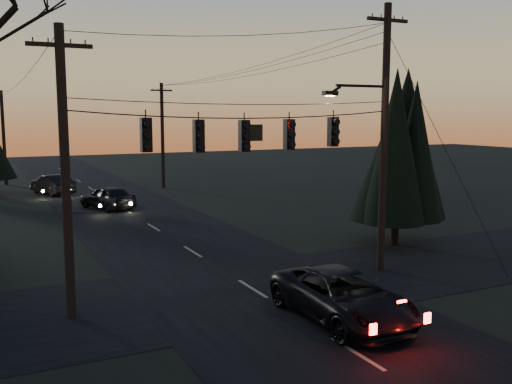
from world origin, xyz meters
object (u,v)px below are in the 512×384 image
evergreen_right (397,155)px  suv_near (343,297)px  utility_pole_right (380,270)px  sedan_oncoming_a (108,197)px  utility_pole_far_l (6,185)px  utility_pole_left (72,316)px  sedan_oncoming_b (52,185)px  utility_pole_far_r (164,188)px

evergreen_right → suv_near: size_ratio=1.38×
utility_pole_right → suv_near: size_ratio=1.93×
utility_pole_right → sedan_oncoming_a: (-6.39, 19.20, 0.75)m
sedan_oncoming_a → utility_pole_far_l: bearing=-93.4°
utility_pole_right → sedan_oncoming_a: 20.25m
utility_pole_left → evergreen_right: evergreen_right is taller
suv_near → sedan_oncoming_b: size_ratio=1.15×
suv_near → sedan_oncoming_b: 31.92m
utility_pole_right → utility_pole_far_l: 37.79m
sedan_oncoming_b → sedan_oncoming_a: bearing=86.9°
evergreen_right → sedan_oncoming_b: (-12.06, 24.57, -3.43)m
utility_pole_left → utility_pole_far_l: 36.00m
suv_near → utility_pole_right: bearing=40.6°
suv_near → sedan_oncoming_b: sedan_oncoming_b is taller
suv_near → evergreen_right: bearing=41.7°
utility_pole_right → suv_near: bearing=-139.1°
utility_pole_far_l → sedan_oncoming_a: utility_pole_far_l is taller
utility_pole_right → sedan_oncoming_b: utility_pole_right is taller
evergreen_right → sedan_oncoming_a: evergreen_right is taller
sedan_oncoming_b → suv_near: bearing=79.4°
utility_pole_far_l → sedan_oncoming_b: size_ratio=1.77×
utility_pole_left → utility_pole_far_l: size_ratio=1.06×
utility_pole_right → suv_near: 5.96m
utility_pole_far_r → sedan_oncoming_b: size_ratio=1.88×
utility_pole_far_l → suv_near: size_ratio=1.54×
evergreen_right → sedan_oncoming_a: size_ratio=1.63×
utility_pole_left → sedan_oncoming_a: size_ratio=1.93×
utility_pole_left → sedan_oncoming_b: size_ratio=1.88×
utility_pole_far_l → sedan_oncoming_b: bearing=-71.2°
utility_pole_far_l → evergreen_right: size_ratio=1.12×
utility_pole_far_r → utility_pole_left: bearing=-112.3°
utility_pole_far_r → suv_near: size_ratio=1.64×
utility_pole_far_l → evergreen_right: evergreen_right is taller
utility_pole_right → utility_pole_far_r: bearing=90.0°
suv_near → sedan_oncoming_a: (-1.92, 23.07, 0.03)m
sedan_oncoming_a → evergreen_right: bearing=101.0°
utility_pole_left → evergreen_right: bearing=12.1°
utility_pole_left → suv_near: utility_pole_left is taller
utility_pole_far_r → suv_near: 32.19m
sedan_oncoming_a → suv_near: bearing=74.4°
utility_pole_right → suv_near: utility_pole_right is taller
evergreen_right → sedan_oncoming_a: 19.05m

